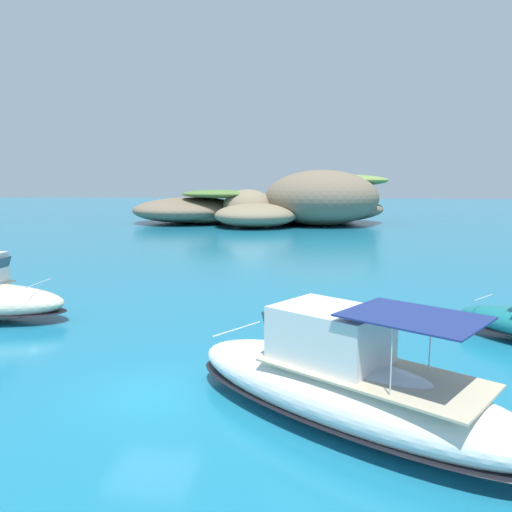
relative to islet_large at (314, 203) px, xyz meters
The scene contains 4 objects.
ground_plane 64.61m from the islet_large, 93.75° to the right, with size 400.00×400.00×0.00m, color #197093.
islet_large is the anchor object (origin of this frame).
islet_small 15.56m from the islet_large, 169.84° to the right, with size 30.02×27.30×5.25m.
motorboat_white 65.45m from the islet_large, 88.90° to the right, with size 9.86×8.10×3.11m.
Camera 1 is at (4.71, -13.20, 6.04)m, focal length 34.86 mm.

